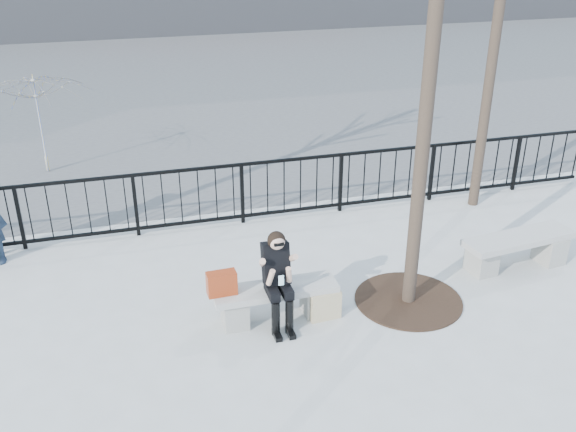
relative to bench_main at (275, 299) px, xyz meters
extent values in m
plane|color=#9FA09B|center=(0.00, 0.00, -0.30)|extent=(120.00, 120.00, 0.00)
cube|color=#474747|center=(0.00, 15.00, -0.30)|extent=(60.00, 23.00, 0.01)
cube|color=black|center=(0.00, 3.00, 0.78)|extent=(14.00, 0.05, 0.05)
cube|color=black|center=(0.00, 3.00, -0.18)|extent=(14.00, 0.05, 0.05)
cube|color=#2D2D30|center=(3.00, 21.96, 0.90)|extent=(18.00, 0.08, 2.40)
cylinder|color=black|center=(1.90, -0.10, 3.45)|extent=(0.18, 0.18, 7.50)
cylinder|color=black|center=(4.50, 2.60, 3.20)|extent=(0.18, 0.18, 7.00)
cylinder|color=black|center=(1.90, -0.10, -0.29)|extent=(1.50, 1.50, 0.02)
cube|color=gray|center=(-0.55, 0.00, -0.10)|extent=(0.32, 0.38, 0.40)
cube|color=gray|center=(0.55, 0.00, -0.10)|extent=(0.32, 0.38, 0.40)
cube|color=gray|center=(0.00, 0.00, 0.14)|extent=(1.65, 0.46, 0.09)
cube|color=gray|center=(3.30, 0.34, -0.08)|extent=(0.35, 0.41, 0.43)
cube|color=gray|center=(4.49, 0.34, -0.08)|extent=(0.35, 0.41, 0.43)
cube|color=gray|center=(3.89, 0.34, 0.18)|extent=(1.78, 0.50, 0.10)
cube|color=maroon|center=(-0.70, 0.02, 0.35)|extent=(0.39, 0.19, 0.31)
cube|color=beige|center=(0.63, -0.18, -0.10)|extent=(0.43, 0.19, 0.40)
imported|color=yellow|center=(-3.24, 6.44, 0.73)|extent=(2.65, 2.69, 2.06)
camera|label=1|loc=(-1.79, -6.97, 4.64)|focal=40.00mm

